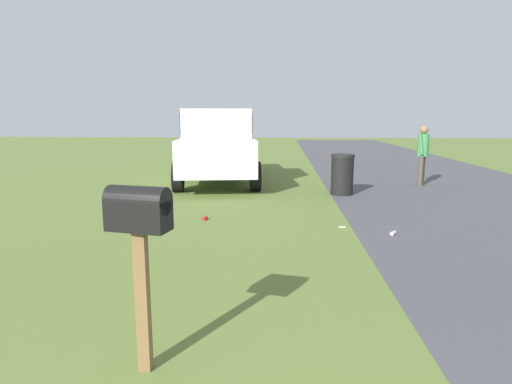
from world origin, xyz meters
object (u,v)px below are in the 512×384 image
at_px(mailbox, 139,226).
at_px(pickup_truck, 218,144).
at_px(trash_bin, 342,174).
at_px(pedestrian, 423,151).

distance_m(mailbox, pickup_truck, 9.40).
bearing_deg(trash_bin, pickup_truck, 60.78).
bearing_deg(pickup_truck, trash_bin, 53.36).
distance_m(mailbox, trash_bin, 7.93).
bearing_deg(trash_bin, mailbox, 161.55).
bearing_deg(pedestrian, mailbox, -84.42).
bearing_deg(pedestrian, trash_bin, -113.23).
xyz_separation_m(mailbox, trash_bin, (7.50, -2.50, -0.62)).
bearing_deg(pedestrian, pickup_truck, -149.25).
height_order(trash_bin, pedestrian, pedestrian).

